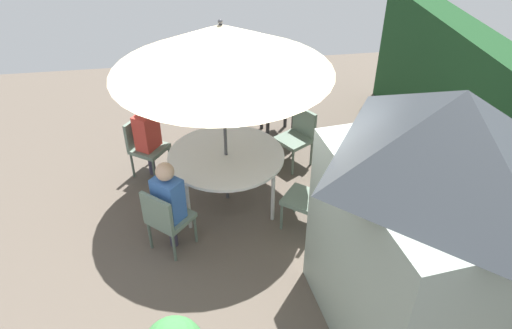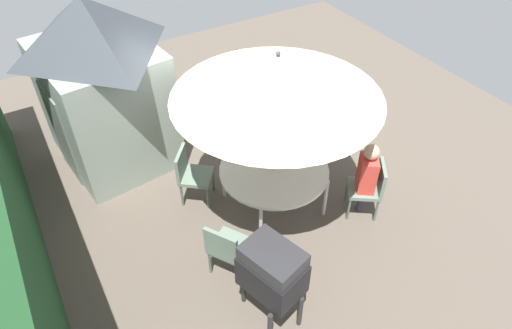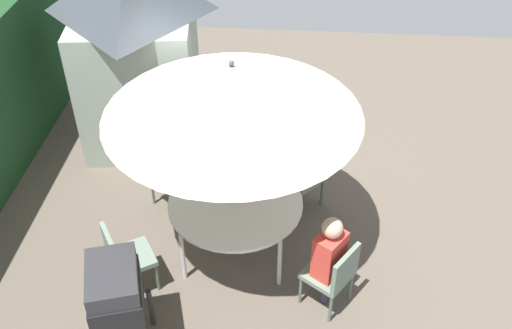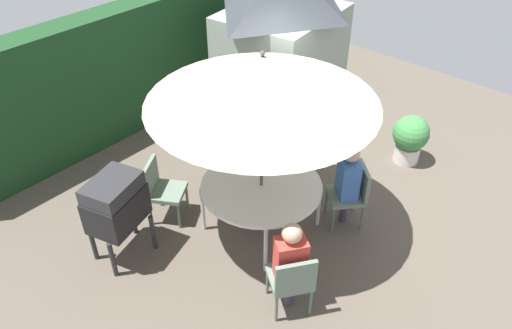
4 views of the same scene
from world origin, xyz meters
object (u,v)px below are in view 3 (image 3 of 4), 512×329
Objects in this scene: chair_toward_hedge at (168,170)px; person_in_blue at (303,158)px; chair_toward_house at (124,256)px; person_in_red at (330,253)px; chair_far_side at (306,171)px; bbq_grill at (116,295)px; garden_shed at (137,48)px; chair_near_shed at (334,273)px; patio_table at (236,204)px; potted_plant_by_shed at (302,100)px; patio_umbrella at (232,91)px.

person_in_blue is (0.07, -1.75, 0.26)m from chair_toward_hedge.
person_in_red is (-0.02, -2.25, 0.26)m from chair_toward_house.
person_in_red is at bearing -90.53° from chair_toward_house.
person_in_red is at bearing -171.39° from chair_far_side.
chair_toward_hedge is at bearing -7.05° from chair_toward_house.
person_in_blue is (2.39, -1.76, -0.06)m from bbq_grill.
chair_near_shed is at bearing -138.87° from garden_shed.
chair_near_shed is (-0.81, -1.15, -0.18)m from patio_table.
potted_plant_by_shed is (1.82, 0.08, -0.07)m from chair_far_side.
chair_toward_house is (0.07, 2.32, 0.00)m from chair_near_shed.
chair_near_shed is 2.66m from chair_toward_hedge.
garden_shed is at bearing 34.56° from patio_umbrella.
chair_toward_hedge is at bearing 51.54° from patio_umbrella.
bbq_grill is at bearing 108.69° from chair_near_shed.
garden_shed is at bearing 34.56° from patio_table.
person_in_blue is at bearing -36.48° from bbq_grill.
person_in_blue is (0.85, -0.77, 0.08)m from patio_table.
chair_toward_hedge is at bearing 51.54° from patio_table.
chair_toward_hedge is (0.78, 0.98, -0.18)m from patio_table.
person_in_blue is at bearing -42.14° from patio_umbrella.
patio_umbrella reaches higher than chair_near_shed.
chair_far_side is 1.71m from person_in_red.
chair_toward_house is at bearing 122.21° from patio_table.
garden_shed reaches higher than chair_toward_hedge.
bbq_grill reaches higher than patio_table.
bbq_grill is 0.88m from chair_toward_house.
bbq_grill is 2.22m from person_in_red.
chair_near_shed is at bearing -173.44° from potted_plant_by_shed.
patio_table is 1.32m from person_in_red.
person_in_blue is at bearing -179.20° from potted_plant_by_shed.
person_in_blue is at bearing -87.70° from chair_toward_hedge.
person_in_red is at bearing -126.71° from chair_toward_hedge.
person_in_red is 1.64m from person_in_blue.
garden_shed is 3.05m from chair_far_side.
chair_far_side is 0.71× the size of person_in_blue.
chair_toward_hedge is at bearing 53.34° from chair_near_shed.
chair_near_shed is at bearing -125.05° from patio_table.
bbq_grill is at bearing 143.36° from chair_far_side.
chair_far_side is (-1.50, -2.49, -0.90)m from garden_shed.
potted_plant_by_shed is (2.73, -0.74, -0.25)m from patio_table.
person_in_red is (-3.49, -0.34, 0.33)m from potted_plant_by_shed.
chair_toward_house is 1.11× the size of potted_plant_by_shed.
chair_toward_house is at bearing 12.61° from bbq_grill.
chair_near_shed is 1.00× the size of chair_toward_house.
chair_far_side is (1.72, 0.32, 0.00)m from chair_near_shed.
patio_umbrella is 3.02× the size of chair_toward_house.
person_in_blue reaches higher than chair_toward_hedge.
chair_far_side is 1.00× the size of chair_toward_house.
garden_shed is at bearing 97.45° from potted_plant_by_shed.
chair_far_side and chair_toward_hedge have the same top height.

